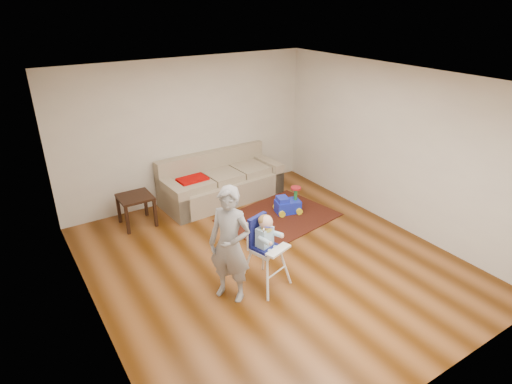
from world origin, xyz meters
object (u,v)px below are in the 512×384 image
side_table (137,210)px  adult (230,245)px  sofa (222,178)px  high_chair (266,252)px  ride_on_toy (288,200)px  toy_ball (264,231)px

side_table → adult: adult is taller
sofa → high_chair: 2.86m
ride_on_toy → side_table: bearing=171.4°
sofa → ride_on_toy: sofa is taller
side_table → ride_on_toy: 2.70m
sofa → high_chair: high_chair is taller
sofa → side_table: sofa is taller
toy_ball → ride_on_toy: bearing=28.7°
high_chair → adult: size_ratio=0.69×
high_chair → adult: bearing=158.4°
toy_ball → adult: adult is taller
ride_on_toy → toy_ball: size_ratio=3.45×
adult → sofa: bearing=120.1°
side_table → ride_on_toy: (2.48, -1.08, -0.01)m
high_chair → side_table: bearing=92.2°
sofa → toy_ball: size_ratio=16.98×
ride_on_toy → toy_ball: bearing=-136.4°
sofa → side_table: bearing=179.3°
high_chair → adult: (-0.52, 0.04, 0.27)m
adult → toy_ball: bearing=97.4°
high_chair → ride_on_toy: bearing=28.4°
sofa → ride_on_toy: size_ratio=4.92×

